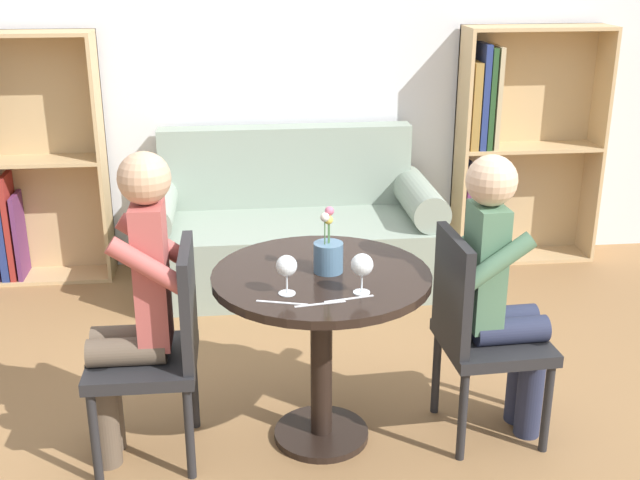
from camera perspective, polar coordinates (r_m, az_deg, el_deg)
ground_plane at (r=3.52m, az=0.09°, el=-13.79°), size 16.00×16.00×0.00m
back_wall at (r=5.07m, az=-2.70°, el=13.20°), size 5.20×0.05×2.70m
round_table at (r=3.22m, az=0.10°, el=-5.08°), size 0.87×0.87×0.75m
couch at (r=4.89m, az=-2.16°, el=0.42°), size 1.78×0.80×0.92m
bookshelf_left at (r=5.21m, az=-21.40°, el=4.37°), size 0.92×0.28×1.51m
bookshelf_right at (r=5.32m, az=13.16°, el=6.17°), size 0.92×0.28×1.51m
chair_left at (r=3.23m, az=-11.27°, el=-7.31°), size 0.43×0.43×0.90m
chair_right at (r=3.36m, az=11.14°, el=-6.16°), size 0.44×0.44×0.90m
person_left at (r=3.16m, az=-13.09°, el=-4.52°), size 0.42×0.34×1.27m
person_right at (r=3.33m, az=12.76°, el=-3.59°), size 0.43×0.35×1.22m
wine_glass_left at (r=2.93m, az=-2.39°, el=-1.94°), size 0.08×0.08×0.15m
wine_glass_right at (r=2.94m, az=3.01°, el=-1.83°), size 0.08×0.08×0.15m
flower_vase at (r=3.14m, az=0.59°, el=-1.01°), size 0.12×0.12×0.27m
knife_left_setting at (r=2.93m, az=2.08°, el=-4.20°), size 0.19×0.05×0.00m
fork_left_setting at (r=2.89m, az=0.02°, el=-4.57°), size 0.19×0.04×0.00m
knife_right_setting at (r=2.90m, az=-2.72°, el=-4.48°), size 0.19×0.07×0.00m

